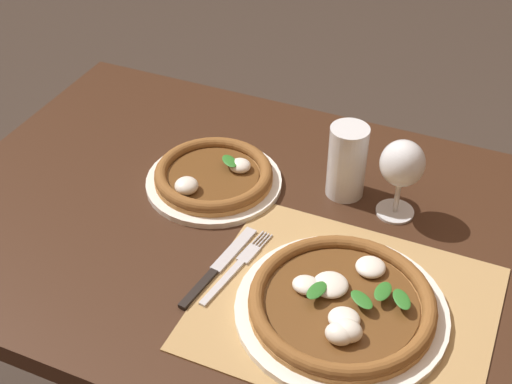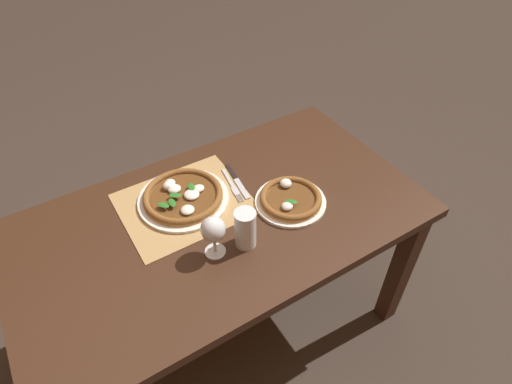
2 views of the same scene
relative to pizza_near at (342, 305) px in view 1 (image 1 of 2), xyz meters
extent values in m
cube|color=#382114|center=(-0.07, 0.14, -0.04)|extent=(1.46, 0.81, 0.04)
cube|color=#382114|center=(-0.74, 0.49, -0.41)|extent=(0.07, 0.07, 0.70)
cube|color=#A88451|center=(0.00, 0.02, -0.02)|extent=(0.45, 0.38, 0.00)
cylinder|color=silver|center=(0.00, 0.00, -0.01)|extent=(0.33, 0.33, 0.01)
cylinder|color=#B77F42|center=(0.00, 0.00, 0.00)|extent=(0.29, 0.29, 0.01)
torus|color=brown|center=(0.00, 0.00, 0.01)|extent=(0.29, 0.29, 0.02)
cylinder|color=brown|center=(0.00, 0.00, 0.00)|extent=(0.24, 0.24, 0.00)
ellipsoid|color=silver|center=(0.02, -0.07, 0.02)|extent=(0.04, 0.04, 0.03)
ellipsoid|color=silver|center=(0.03, -0.06, 0.02)|extent=(0.05, 0.04, 0.03)
ellipsoid|color=silver|center=(0.02, 0.08, 0.01)|extent=(0.05, 0.05, 0.02)
ellipsoid|color=silver|center=(-0.06, 0.01, 0.01)|extent=(0.05, 0.04, 0.02)
ellipsoid|color=silver|center=(0.02, -0.04, 0.01)|extent=(0.05, 0.05, 0.02)
ellipsoid|color=silver|center=(-0.03, 0.02, 0.01)|extent=(0.06, 0.06, 0.02)
ellipsoid|color=#286B23|center=(-0.04, -0.01, 0.02)|extent=(0.03, 0.05, 0.00)
ellipsoid|color=#286B23|center=(0.05, 0.03, 0.02)|extent=(0.03, 0.05, 0.00)
ellipsoid|color=#286B23|center=(0.03, 0.00, 0.02)|extent=(0.05, 0.04, 0.00)
ellipsoid|color=#286B23|center=(0.08, 0.03, 0.02)|extent=(0.04, 0.05, 0.00)
cylinder|color=silver|center=(-0.33, 0.22, -0.02)|extent=(0.26, 0.26, 0.01)
cylinder|color=#B77F42|center=(-0.33, 0.22, -0.01)|extent=(0.23, 0.23, 0.01)
torus|color=brown|center=(-0.33, 0.22, 0.00)|extent=(0.23, 0.23, 0.02)
cylinder|color=brown|center=(-0.33, 0.22, 0.00)|extent=(0.17, 0.17, 0.00)
ellipsoid|color=silver|center=(-0.29, 0.25, 0.01)|extent=(0.04, 0.04, 0.02)
ellipsoid|color=silver|center=(-0.35, 0.15, 0.01)|extent=(0.04, 0.04, 0.03)
ellipsoid|color=#286B23|center=(-0.31, 0.25, 0.02)|extent=(0.05, 0.05, 0.00)
cylinder|color=silver|center=(0.01, 0.27, -0.02)|extent=(0.07, 0.07, 0.00)
cylinder|color=silver|center=(0.01, 0.27, 0.01)|extent=(0.01, 0.01, 0.06)
ellipsoid|color=silver|center=(0.01, 0.27, 0.09)|extent=(0.08, 0.08, 0.08)
ellipsoid|color=#AD5B14|center=(0.01, 0.27, 0.08)|extent=(0.07, 0.07, 0.05)
cylinder|color=silver|center=(-0.09, 0.29, 0.05)|extent=(0.07, 0.07, 0.15)
cylinder|color=black|center=(-0.09, 0.29, 0.04)|extent=(0.07, 0.07, 0.12)
cylinder|color=silver|center=(-0.09, 0.29, 0.10)|extent=(0.07, 0.07, 0.02)
cube|color=#B7B7BC|center=(-0.20, -0.02, -0.02)|extent=(0.03, 0.12, 0.00)
cube|color=#B7B7BC|center=(-0.19, 0.06, -0.02)|extent=(0.03, 0.05, 0.00)
cylinder|color=#B7B7BC|center=(-0.17, 0.10, -0.02)|extent=(0.01, 0.04, 0.00)
cylinder|color=#B7B7BC|center=(-0.18, 0.10, -0.02)|extent=(0.01, 0.04, 0.00)
cylinder|color=#B7B7BC|center=(-0.18, 0.10, -0.02)|extent=(0.01, 0.04, 0.00)
cylinder|color=#B7B7BC|center=(-0.19, 0.11, -0.02)|extent=(0.01, 0.04, 0.00)
cube|color=black|center=(-0.23, -0.04, -0.02)|extent=(0.03, 0.10, 0.01)
cube|color=#B7B7BC|center=(-0.21, 0.06, -0.02)|extent=(0.04, 0.12, 0.00)
camera|label=1|loc=(0.18, -0.74, 0.82)|focal=50.00mm
camera|label=2|loc=(0.37, 1.10, 1.09)|focal=30.00mm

